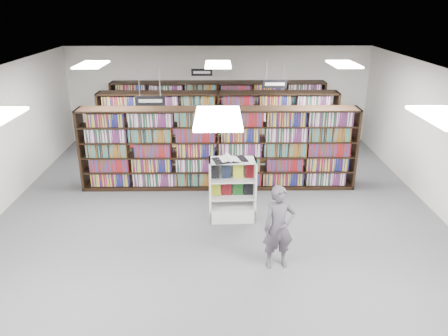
{
  "coord_description": "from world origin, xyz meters",
  "views": [
    {
      "loc": [
        0.01,
        -8.55,
        4.61
      ],
      "look_at": [
        0.12,
        0.5,
        1.1
      ],
      "focal_mm": 35.0,
      "sensor_mm": 36.0,
      "label": 1
    }
  ],
  "objects_px": {
    "open_book": "(230,159)",
    "shopper": "(279,228)",
    "endcap_display": "(232,199)",
    "bookshelf_row_near": "(218,149)"
  },
  "relations": [
    {
      "from": "bookshelf_row_near",
      "to": "endcap_display",
      "type": "height_order",
      "value": "bookshelf_row_near"
    },
    {
      "from": "endcap_display",
      "to": "shopper",
      "type": "relative_size",
      "value": 0.9
    },
    {
      "from": "bookshelf_row_near",
      "to": "shopper",
      "type": "height_order",
      "value": "bookshelf_row_near"
    },
    {
      "from": "endcap_display",
      "to": "shopper",
      "type": "height_order",
      "value": "shopper"
    },
    {
      "from": "shopper",
      "to": "endcap_display",
      "type": "bearing_deg",
      "value": 103.3
    },
    {
      "from": "bookshelf_row_near",
      "to": "endcap_display",
      "type": "distance_m",
      "value": 1.9
    },
    {
      "from": "open_book",
      "to": "endcap_display",
      "type": "bearing_deg",
      "value": 35.81
    },
    {
      "from": "endcap_display",
      "to": "open_book",
      "type": "bearing_deg",
      "value": -132.34
    },
    {
      "from": "open_book",
      "to": "shopper",
      "type": "xyz_separation_m",
      "value": [
        0.84,
        -1.8,
        -0.66
      ]
    },
    {
      "from": "bookshelf_row_near",
      "to": "open_book",
      "type": "bearing_deg",
      "value": -82.75
    }
  ]
}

